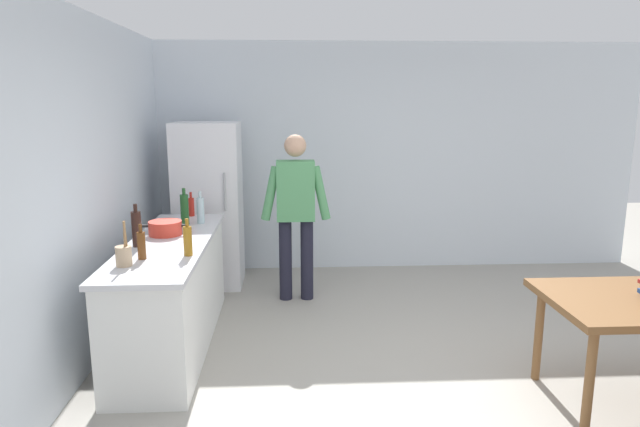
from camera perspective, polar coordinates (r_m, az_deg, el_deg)
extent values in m
plane|color=#9E998E|center=(4.30, 11.27, -16.86)|extent=(14.00, 14.00, 0.00)
cube|color=silver|center=(6.76, 5.47, 5.73)|extent=(6.40, 0.12, 2.70)
cube|color=silver|center=(4.23, -25.26, 1.19)|extent=(0.12, 5.60, 2.70)
cube|color=white|center=(4.84, -14.97, -8.17)|extent=(0.60, 2.12, 0.86)
cube|color=silver|center=(4.71, -15.25, -3.00)|extent=(0.64, 2.20, 0.04)
cube|color=white|center=(6.22, -11.33, 0.87)|extent=(0.70, 0.64, 1.80)
cylinder|color=#B2B2B7|center=(5.83, -9.74, 2.21)|extent=(0.02, 0.02, 0.40)
cylinder|color=#1E1E2D|center=(5.74, -3.56, -4.77)|extent=(0.13, 0.13, 0.84)
cylinder|color=#1E1E2D|center=(5.74, -1.35, -4.74)|extent=(0.13, 0.13, 0.84)
cube|color=#519960|center=(5.58, -2.52, 2.36)|extent=(0.38, 0.22, 0.60)
sphere|color=tan|center=(5.52, -2.56, 6.98)|extent=(0.22, 0.22, 0.22)
cylinder|color=#519960|center=(5.54, -5.10, 2.06)|extent=(0.20, 0.09, 0.55)
cylinder|color=#519960|center=(5.55, 0.07, 2.12)|extent=(0.20, 0.09, 0.55)
cylinder|color=brown|center=(3.89, 25.91, -15.30)|extent=(0.06, 0.06, 0.70)
cylinder|color=brown|center=(4.45, 21.53, -11.48)|extent=(0.06, 0.06, 0.70)
cylinder|color=red|center=(4.92, -15.59, -1.44)|extent=(0.28, 0.28, 0.12)
cube|color=black|center=(4.95, -17.53, -1.23)|extent=(0.06, 0.03, 0.02)
cube|color=black|center=(4.88, -13.66, -1.20)|extent=(0.06, 0.03, 0.02)
cylinder|color=tan|center=(4.09, -19.50, -4.15)|extent=(0.11, 0.11, 0.14)
cylinder|color=olive|center=(4.06, -19.35, -2.22)|extent=(0.02, 0.05, 0.22)
cylinder|color=olive|center=(4.04, -19.42, -2.27)|extent=(0.02, 0.04, 0.22)
cylinder|color=#996619|center=(4.21, -13.42, -2.77)|extent=(0.06, 0.06, 0.22)
cylinder|color=#996619|center=(4.18, -13.51, -0.91)|extent=(0.03, 0.03, 0.06)
cylinder|color=black|center=(4.58, -18.31, -1.52)|extent=(0.08, 0.08, 0.28)
cylinder|color=black|center=(4.55, -18.44, 0.57)|extent=(0.03, 0.03, 0.06)
cylinder|color=#B22319|center=(5.65, -13.08, 0.65)|extent=(0.06, 0.06, 0.18)
cylinder|color=#B22319|center=(5.63, -13.14, 1.85)|extent=(0.02, 0.02, 0.06)
cylinder|color=#1E5123|center=(5.27, -13.73, 0.40)|extent=(0.08, 0.08, 0.28)
cylinder|color=#1E5123|center=(5.24, -13.82, 2.22)|extent=(0.03, 0.03, 0.06)
cylinder|color=#5B3314|center=(4.21, -17.85, -3.17)|extent=(0.06, 0.06, 0.20)
cylinder|color=#5B3314|center=(4.18, -17.96, -1.44)|extent=(0.02, 0.02, 0.06)
cylinder|color=silver|center=(5.29, -12.16, 0.30)|extent=(0.07, 0.07, 0.24)
cylinder|color=silver|center=(5.27, -12.23, 1.90)|extent=(0.03, 0.03, 0.06)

